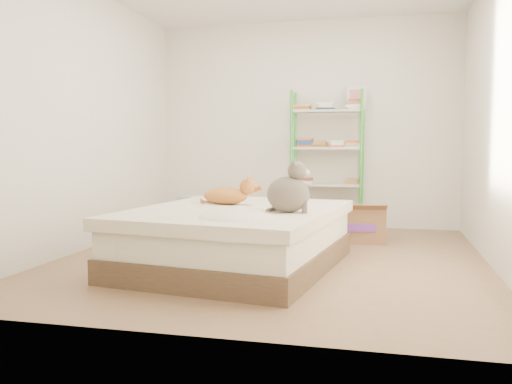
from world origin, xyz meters
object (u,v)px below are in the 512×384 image
(shelf_unit, at_px, (328,156))
(white_bin, at_px, (192,210))
(orange_cat, at_px, (226,193))
(cardboard_box, at_px, (359,224))
(grey_cat, at_px, (288,186))
(bed, at_px, (236,238))

(shelf_unit, relative_size, white_bin, 4.46)
(orange_cat, bearing_deg, cardboard_box, 49.79)
(grey_cat, bearing_deg, cardboard_box, -22.76)
(white_bin, bearing_deg, grey_cat, -55.11)
(bed, bearing_deg, grey_cat, -13.41)
(orange_cat, height_order, cardboard_box, orange_cat)
(shelf_unit, bearing_deg, orange_cat, -109.12)
(bed, height_order, grey_cat, grey_cat)
(white_bin, bearing_deg, orange_cat, -62.10)
(orange_cat, relative_size, white_bin, 1.25)
(orange_cat, bearing_deg, grey_cat, -32.48)
(bed, bearing_deg, shelf_unit, 84.93)
(bed, bearing_deg, white_bin, 126.50)
(orange_cat, distance_m, shelf_unit, 2.17)
(shelf_unit, xyz_separation_m, white_bin, (-1.77, -0.03, -0.71))
(orange_cat, distance_m, white_bin, 2.31)
(orange_cat, height_order, white_bin, orange_cat)
(white_bin, bearing_deg, cardboard_box, -19.38)
(white_bin, bearing_deg, shelf_unit, 1.01)
(bed, distance_m, shelf_unit, 2.45)
(bed, relative_size, cardboard_box, 3.74)
(bed, height_order, orange_cat, orange_cat)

